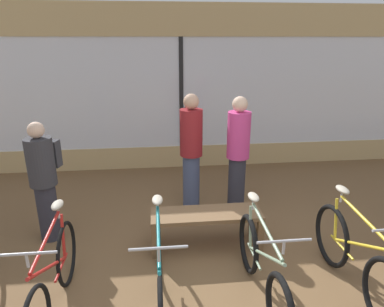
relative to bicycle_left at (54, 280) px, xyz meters
name	(u,v)px	position (x,y,z in m)	size (l,w,h in m)	color
ground_plane	(210,293)	(1.53, 0.12, -0.40)	(24.00, 24.00, 0.00)	brown
shop_back_wall	(181,88)	(1.53, 3.95, 1.24)	(12.00, 0.08, 3.20)	tan
bicycle_left	(54,280)	(0.00, 0.00, 0.00)	(0.46, 1.73, 1.03)	black
bicycle_center_left	(160,275)	(1.01, -0.05, 0.01)	(0.46, 1.79, 1.05)	black
bicycle_center_right	(262,269)	(2.03, -0.02, -0.02)	(0.46, 1.72, 1.02)	black
bicycle_right	(356,259)	(3.03, -0.01, 0.00)	(0.46, 1.77, 1.05)	black
display_bench	(206,219)	(1.61, 1.00, 0.00)	(1.40, 0.44, 0.49)	brown
customer_near_rack	(44,178)	(-0.44, 1.43, 0.47)	(0.41, 0.54, 1.61)	#2D2D38
customer_by_window	(191,150)	(1.54, 2.08, 0.57)	(0.41, 0.41, 1.82)	#424C6B
customer_mid_floor	(238,153)	(2.22, 1.93, 0.55)	(0.36, 0.36, 1.79)	#2D2D38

